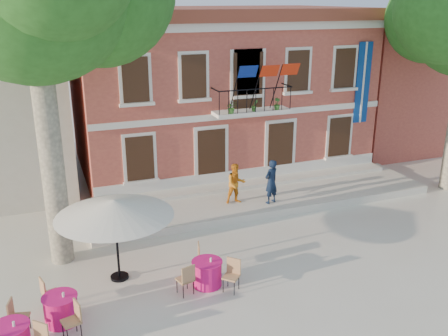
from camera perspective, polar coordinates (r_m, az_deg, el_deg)
ground at (r=16.23m, az=4.36°, el=-10.38°), size 90.00×90.00×0.00m
main_building at (r=24.52m, az=-1.05°, el=9.17°), size 13.50×9.59×7.50m
neighbor_east at (r=31.50m, az=19.59°, el=9.24°), size 9.40×9.40×6.40m
terrace at (r=20.52m, az=4.28°, el=-3.41°), size 14.00×3.40×0.30m
patio_umbrella at (r=14.52m, az=-12.43°, el=-4.51°), size 3.39×3.39×2.52m
pedestrian_navy at (r=19.38m, az=5.41°, el=-1.56°), size 0.75×0.63×1.75m
pedestrian_orange at (r=19.30m, az=1.36°, el=-1.81°), size 0.80×0.63×1.60m
cafe_table_1 at (r=14.69m, az=-1.94°, el=-11.78°), size 1.81×1.80×0.95m
cafe_table_2 at (r=13.84m, az=-18.16°, el=-14.99°), size 0.92×1.96×0.95m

